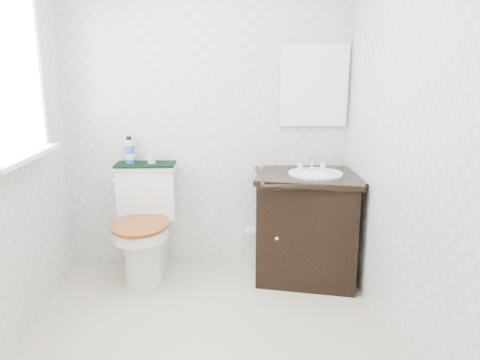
{
  "coord_description": "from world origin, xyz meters",
  "views": [
    {
      "loc": [
        0.14,
        -2.46,
        1.59
      ],
      "look_at": [
        0.24,
        0.75,
        0.81
      ],
      "focal_mm": 35.0,
      "sensor_mm": 36.0,
      "label": 1
    }
  ],
  "objects": [
    {
      "name": "trash_bin",
      "position": [
        0.4,
        1.1,
        0.16
      ],
      "size": [
        0.23,
        0.19,
        0.32
      ],
      "color": "silver",
      "rests_on": "floor"
    },
    {
      "name": "soap_bar",
      "position": [
        0.73,
        0.99,
        0.83
      ],
      "size": [
        0.07,
        0.04,
        0.02
      ],
      "primitive_type": "ellipsoid",
      "color": "#176F64",
      "rests_on": "vanity"
    },
    {
      "name": "window",
      "position": [
        -1.07,
        0.25,
        1.55
      ],
      "size": [
        0.02,
        0.7,
        0.9
      ],
      "primitive_type": "cube",
      "color": "white",
      "rests_on": "wall_left"
    },
    {
      "name": "mouthwash_bottle",
      "position": [
        -0.61,
        1.12,
        0.96
      ],
      "size": [
        0.07,
        0.07,
        0.21
      ],
      "color": "blue",
      "rests_on": "towel"
    },
    {
      "name": "floor",
      "position": [
        0.0,
        0.0,
        0.0
      ],
      "size": [
        2.4,
        2.4,
        0.0
      ],
      "primitive_type": "plane",
      "color": "beige",
      "rests_on": "ground"
    },
    {
      "name": "wall_right",
      "position": [
        1.1,
        0.0,
        1.2
      ],
      "size": [
        0.0,
        2.4,
        2.4
      ],
      "primitive_type": "plane",
      "rotation": [
        1.57,
        0.0,
        -1.57
      ],
      "color": "silver",
      "rests_on": "ground"
    },
    {
      "name": "mirror",
      "position": [
        0.82,
        1.18,
        1.45
      ],
      "size": [
        0.5,
        0.02,
        0.6
      ],
      "primitive_type": "cube",
      "color": "silver",
      "rests_on": "wall_back"
    },
    {
      "name": "wall_back",
      "position": [
        0.0,
        1.2,
        1.2
      ],
      "size": [
        2.4,
        0.0,
        2.4
      ],
      "primitive_type": "plane",
      "rotation": [
        1.57,
        0.0,
        0.0
      ],
      "color": "silver",
      "rests_on": "ground"
    },
    {
      "name": "cup",
      "position": [
        -0.43,
        1.09,
        0.91
      ],
      "size": [
        0.06,
        0.06,
        0.08
      ],
      "primitive_type": "cone",
      "color": "#84B1D9",
      "rests_on": "towel"
    },
    {
      "name": "towel",
      "position": [
        -0.49,
        1.09,
        0.86
      ],
      "size": [
        0.45,
        0.22,
        0.02
      ],
      "primitive_type": "cube",
      "color": "black",
      "rests_on": "toilet"
    },
    {
      "name": "wall_front",
      "position": [
        0.0,
        -1.2,
        1.2
      ],
      "size": [
        2.4,
        0.0,
        2.4
      ],
      "primitive_type": "plane",
      "rotation": [
        -1.57,
        0.0,
        0.0
      ],
      "color": "silver",
      "rests_on": "ground"
    },
    {
      "name": "toilet",
      "position": [
        -0.49,
        0.97,
        0.37
      ],
      "size": [
        0.46,
        0.64,
        0.85
      ],
      "color": "white",
      "rests_on": "floor"
    },
    {
      "name": "vanity",
      "position": [
        0.77,
        0.9,
        0.43
      ],
      "size": [
        0.89,
        0.8,
        0.92
      ],
      "color": "black",
      "rests_on": "floor"
    }
  ]
}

